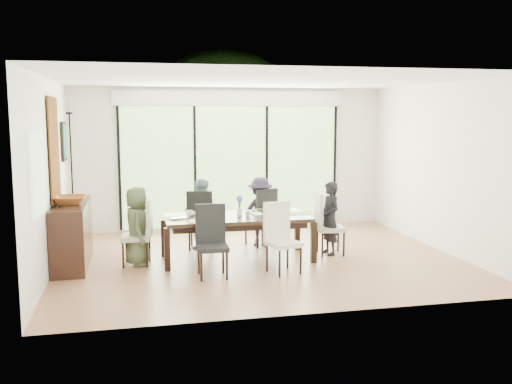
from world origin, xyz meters
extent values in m
cube|color=brown|center=(0.00, 0.00, -0.01)|extent=(6.00, 5.00, 0.01)
cube|color=white|center=(0.00, 0.00, 2.71)|extent=(6.00, 5.00, 0.01)
cube|color=white|center=(0.00, 2.51, 1.35)|extent=(6.00, 0.02, 2.70)
cube|color=silver|center=(0.00, -2.51, 1.35)|extent=(6.00, 0.02, 2.70)
cube|color=white|center=(-3.01, 0.00, 1.35)|extent=(0.02, 5.00, 2.70)
cube|color=silver|center=(3.01, 0.00, 1.35)|extent=(0.02, 5.00, 2.70)
cube|color=#598C3F|center=(0.00, 2.47, 1.20)|extent=(4.20, 0.02, 2.30)
cube|color=white|center=(0.00, 2.46, 2.50)|extent=(4.40, 0.06, 0.28)
cube|color=black|center=(-2.10, 2.46, 1.20)|extent=(0.05, 0.04, 2.30)
cube|color=black|center=(-0.70, 2.46, 1.20)|extent=(0.05, 0.04, 2.30)
cube|color=black|center=(0.70, 2.46, 1.20)|extent=(0.05, 0.04, 2.30)
cube|color=black|center=(2.10, 2.46, 1.20)|extent=(0.05, 0.04, 2.30)
cube|color=#8CAD7F|center=(-2.97, -1.20, 1.50)|extent=(0.02, 0.90, 1.00)
cube|color=brown|center=(0.00, 3.40, -0.05)|extent=(6.00, 1.80, 0.10)
cube|color=brown|center=(0.00, 4.20, 0.55)|extent=(6.00, 0.08, 0.06)
sphere|color=#14380F|center=(-1.80, 5.20, 1.44)|extent=(3.20, 3.20, 3.20)
sphere|color=#14380F|center=(0.40, 5.80, 1.80)|extent=(4.00, 4.00, 4.00)
sphere|color=#14380F|center=(2.20, 5.00, 1.26)|extent=(2.80, 2.80, 2.80)
sphere|color=#14380F|center=(-0.60, 6.50, 1.62)|extent=(3.60, 3.60, 3.60)
cube|color=black|center=(-0.34, 0.03, 0.65)|extent=(2.16, 0.99, 0.05)
cube|color=black|center=(-0.34, 0.03, 0.57)|extent=(1.98, 0.81, 0.09)
cube|color=black|center=(-1.42, -0.40, 0.31)|extent=(0.08, 0.08, 0.62)
cube|color=black|center=(0.74, -0.40, 0.31)|extent=(0.08, 0.08, 0.62)
cube|color=black|center=(-1.42, 0.46, 0.31)|extent=(0.08, 0.08, 0.62)
cube|color=black|center=(0.74, 0.46, 0.31)|extent=(0.08, 0.08, 0.62)
imported|color=#455438|center=(-1.82, 0.03, 0.58)|extent=(0.35, 0.55, 1.16)
imported|color=black|center=(1.14, 0.03, 0.58)|extent=(0.44, 0.60, 1.16)
imported|color=#7A99B0|center=(-0.79, 0.86, 0.58)|extent=(0.61, 0.46, 1.16)
imported|color=#272132|center=(0.21, 0.86, 0.58)|extent=(0.55, 0.36, 1.16)
cube|color=#9CAF3E|center=(-1.29, 0.03, 0.68)|extent=(0.40, 0.29, 0.01)
cube|color=#82B340|center=(0.61, 0.03, 0.68)|extent=(0.40, 0.29, 0.01)
cube|color=olive|center=(-0.79, 0.43, 0.68)|extent=(0.40, 0.29, 0.01)
cube|color=#7DA23A|center=(0.21, 0.43, 0.68)|extent=(0.40, 0.29, 0.01)
cube|color=white|center=(-0.89, -0.27, 0.68)|extent=(0.40, 0.29, 0.01)
cube|color=black|center=(-0.69, 0.38, 0.68)|extent=(0.23, 0.16, 0.01)
cube|color=black|center=(0.16, 0.38, 0.68)|extent=(0.22, 0.15, 0.01)
cube|color=white|center=(0.36, -0.02, 0.68)|extent=(0.27, 0.20, 0.00)
cube|color=white|center=(-0.89, -0.27, 0.69)|extent=(0.23, 0.23, 0.02)
cube|color=#C87017|center=(-0.89, -0.27, 0.71)|extent=(0.18, 0.18, 0.01)
cylinder|color=silver|center=(-0.29, 0.08, 0.73)|extent=(0.07, 0.07, 0.11)
cylinder|color=#337226|center=(-0.29, 0.08, 0.84)|extent=(0.04, 0.04, 0.14)
sphere|color=#5058C9|center=(-0.29, 0.08, 0.93)|extent=(0.10, 0.10, 0.10)
imported|color=silver|center=(-1.19, -0.07, 0.69)|extent=(0.35, 0.29, 0.02)
imported|color=white|center=(-1.04, 0.18, 0.72)|extent=(0.16, 0.16, 0.09)
imported|color=white|center=(-0.19, -0.07, 0.72)|extent=(0.12, 0.12, 0.08)
imported|color=white|center=(0.46, 0.13, 0.72)|extent=(0.11, 0.11, 0.09)
imported|color=white|center=(-0.09, 0.08, 0.68)|extent=(0.16, 0.21, 0.02)
cube|color=black|center=(-2.76, 0.25, 0.46)|extent=(0.46, 1.63, 0.92)
imported|color=brown|center=(-2.76, 0.15, 0.98)|extent=(0.49, 0.49, 0.12)
cylinder|color=black|center=(-2.76, 0.60, 0.94)|extent=(0.10, 0.10, 0.04)
cylinder|color=black|center=(-2.76, 0.60, 1.58)|extent=(0.02, 0.02, 1.28)
cylinder|color=black|center=(-2.76, 0.60, 2.22)|extent=(0.10, 0.10, 0.03)
cylinder|color=silver|center=(-2.76, 0.60, 2.28)|extent=(0.04, 0.04, 0.10)
cube|color=#8E4514|center=(-2.97, 0.40, 1.70)|extent=(0.02, 1.00, 1.50)
cube|color=black|center=(-2.97, 1.70, 1.75)|extent=(0.03, 0.55, 0.65)
cube|color=#1B5853|center=(-2.95, 1.70, 1.75)|extent=(0.01, 0.45, 0.55)
camera|label=1|loc=(-1.88, -8.31, 2.20)|focal=40.00mm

